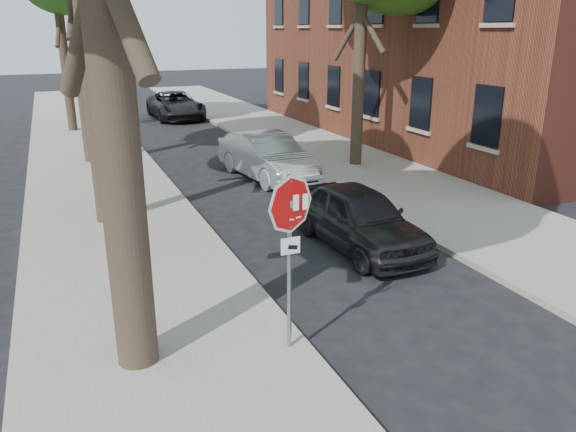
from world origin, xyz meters
The scene contains 9 objects.
ground centered at (0.00, 0.00, 0.00)m, with size 120.00×120.00×0.00m, color black.
sidewalk_left centered at (-2.50, 12.00, 0.06)m, with size 4.00×55.00×0.12m, color gray.
sidewalk_right centered at (6.00, 12.00, 0.06)m, with size 4.00×55.00×0.12m, color gray.
curb_left centered at (-0.45, 12.00, 0.07)m, with size 0.12×55.00×0.13m, color #9E9384.
curb_right centered at (3.95, 12.00, 0.07)m, with size 0.12×55.00×0.13m, color #9E9384.
stop_sign centered at (-0.70, -0.03, 1.95)m, with size 0.76×0.34×2.61m.
car_a centered at (2.36, 3.36, 0.68)m, with size 1.60×3.97×1.35m, color black.
car_b centered at (2.60, 9.67, 0.72)m, with size 1.53×4.37×1.44m, color #A4A6AC.
car_d centered at (2.60, 23.43, 0.70)m, with size 2.33×5.05×1.40m, color black.
Camera 1 is at (-3.51, -6.66, 4.56)m, focal length 35.00 mm.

